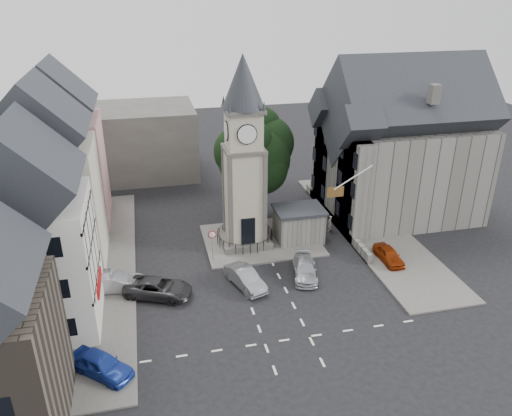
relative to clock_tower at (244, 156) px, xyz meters
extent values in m
plane|color=black|center=(0.00, -7.99, -8.12)|extent=(120.00, 120.00, 0.00)
cube|color=#595651|center=(-12.50, -1.99, -8.05)|extent=(6.00, 30.00, 0.14)
cube|color=#595651|center=(12.00, 0.01, -8.05)|extent=(6.00, 26.00, 0.14)
cube|color=#595651|center=(1.50, 0.01, -8.04)|extent=(10.00, 8.00, 0.16)
cube|color=silver|center=(0.00, -13.49, -8.12)|extent=(20.00, 8.00, 0.01)
cube|color=#4C4944|center=(0.00, 0.01, -7.77)|extent=(4.20, 4.20, 0.70)
torus|color=black|center=(0.00, 0.01, -7.04)|extent=(4.86, 4.86, 0.06)
cube|color=#A9A288|center=(0.00, 0.01, -3.42)|extent=(3.00, 3.00, 8.00)
cube|color=black|center=(0.00, -1.44, -6.22)|extent=(1.20, 0.25, 2.40)
cube|color=#4C4944|center=(0.00, 0.01, 0.58)|extent=(3.30, 3.30, 0.25)
cube|color=#A9A288|center=(0.00, 0.01, 2.18)|extent=(2.70, 2.70, 3.20)
cylinder|color=white|center=(0.00, -1.39, 2.18)|extent=(1.50, 0.12, 1.50)
cube|color=#4C4944|center=(0.00, 0.01, 3.78)|extent=(3.10, 3.10, 0.30)
cone|color=#212329|center=(0.00, 0.01, 6.03)|extent=(3.40, 3.40, 4.20)
cube|color=#63625C|center=(4.80, -0.49, -6.72)|extent=(4.00, 3.00, 2.80)
cube|color=#212329|center=(4.80, -0.49, -5.17)|extent=(4.30, 3.30, 0.25)
cylinder|color=black|center=(2.00, 5.01, -5.92)|extent=(0.70, 0.70, 4.40)
cylinder|color=black|center=(-3.20, -2.49, -6.87)|extent=(0.10, 0.10, 2.50)
cone|color=#A50C0C|center=(-3.20, -2.59, -5.62)|extent=(0.70, 0.06, 0.70)
cone|color=white|center=(-3.20, -2.61, -5.62)|extent=(0.54, 0.04, 0.54)
cube|color=tan|center=(-15.50, 8.01, -3.12)|extent=(7.50, 7.00, 10.00)
cube|color=beige|center=(-15.50, 0.01, -3.12)|extent=(7.50, 7.00, 10.00)
cube|color=silver|center=(-15.50, -7.99, -3.62)|extent=(7.50, 7.00, 9.00)
cube|color=#4C4944|center=(-12.00, 20.01, -4.12)|extent=(20.00, 10.00, 8.00)
cube|color=#63625C|center=(16.00, 3.01, -3.62)|extent=(14.00, 10.00, 9.00)
cube|color=#63625C|center=(9.80, -0.49, -3.62)|extent=(1.60, 4.40, 9.00)
cube|color=#63625C|center=(9.80, 6.51, -3.62)|extent=(1.60, 4.40, 9.00)
cube|color=#63625C|center=(9.20, 2.01, -7.67)|extent=(0.40, 16.00, 0.90)
cylinder|color=white|center=(8.00, -3.99, -1.12)|extent=(3.17, 0.10, 1.89)
plane|color=#B21414|center=(6.60, -3.99, -2.22)|extent=(1.40, 0.00, 1.40)
imported|color=#1D379F|center=(-11.50, -13.99, -7.42)|extent=(4.18, 3.98, 1.40)
imported|color=gray|center=(-11.12, -5.18, -7.36)|extent=(4.74, 2.10, 1.51)
imported|color=#2E2E31|center=(-7.85, -6.61, -7.43)|extent=(5.49, 4.02, 1.39)
imported|color=gray|center=(-1.36, -6.76, -7.42)|extent=(2.81, 4.49, 1.40)
imported|color=#AEB0B6|center=(3.47, -6.41, -7.49)|extent=(2.68, 4.60, 1.25)
imported|color=maroon|center=(10.90, -5.84, -7.50)|extent=(1.53, 3.66, 1.24)
imported|color=#B8B398|center=(8.17, 0.55, -7.37)|extent=(0.65, 0.62, 1.50)
camera|label=1|loc=(-7.74, -38.17, 13.06)|focal=35.00mm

